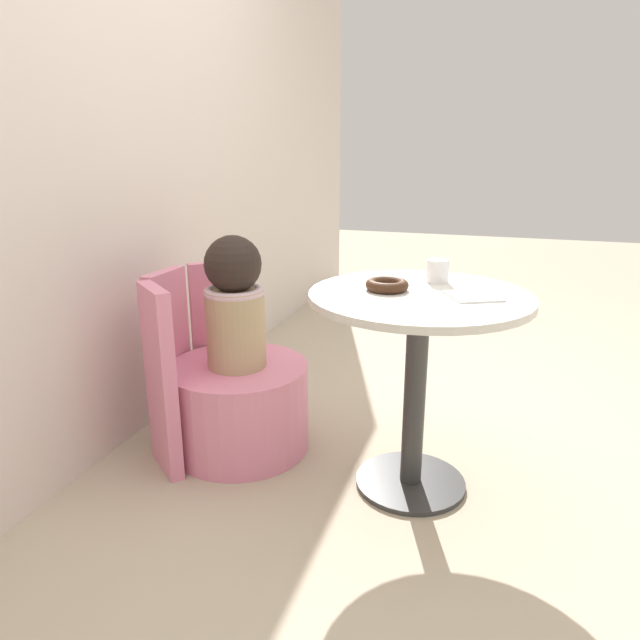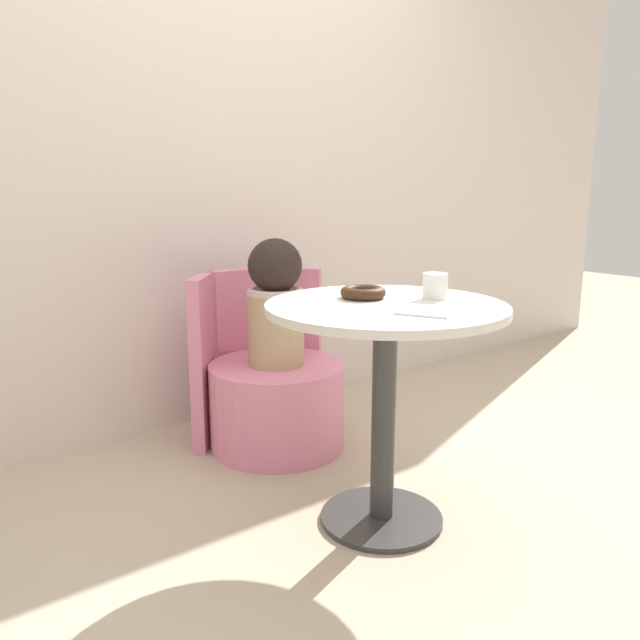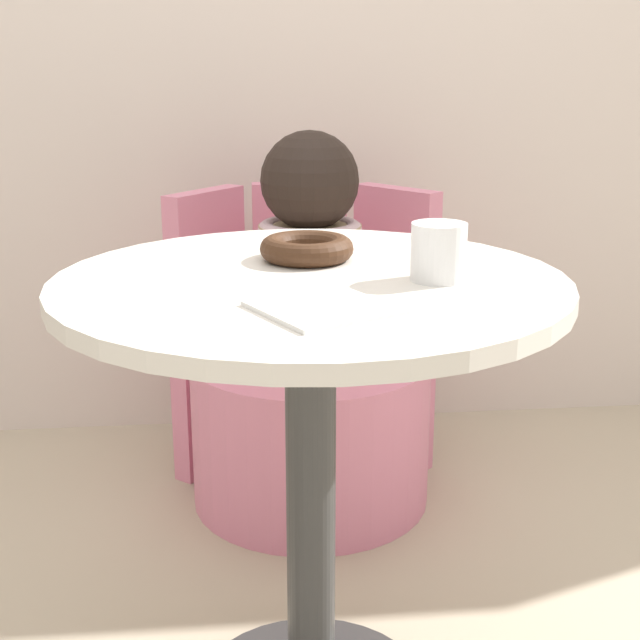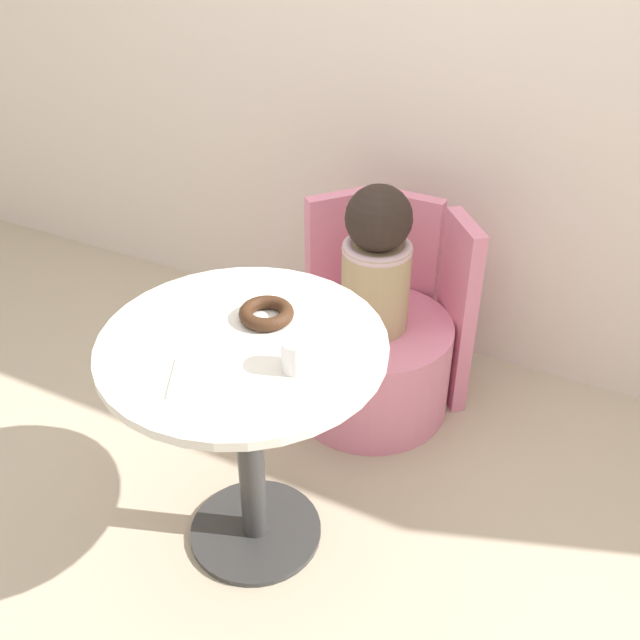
{
  "view_description": "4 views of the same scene",
  "coord_description": "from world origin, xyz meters",
  "px_view_note": "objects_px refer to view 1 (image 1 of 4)",
  "views": [
    {
      "loc": [
        -1.83,
        -0.28,
        1.14
      ],
      "look_at": [
        -0.05,
        0.29,
        0.57
      ],
      "focal_mm": 32.0,
      "sensor_mm": 36.0,
      "label": 1
    },
    {
      "loc": [
        -1.3,
        -1.35,
        1.03
      ],
      "look_at": [
        -0.03,
        0.31,
        0.58
      ],
      "focal_mm": 35.0,
      "sensor_mm": 36.0,
      "label": 2
    },
    {
      "loc": [
        -0.17,
        -1.22,
        0.99
      ],
      "look_at": [
        -0.01,
        0.36,
        0.51
      ],
      "focal_mm": 50.0,
      "sensor_mm": 36.0,
      "label": 3
    },
    {
      "loc": [
        0.77,
        -1.26,
        1.75
      ],
      "look_at": [
        -0.05,
        0.35,
        0.52
      ],
      "focal_mm": 42.0,
      "sensor_mm": 36.0,
      "label": 4
    }
  ],
  "objects_px": {
    "child_figure": "(234,303)",
    "cup": "(438,271)",
    "tub_chair": "(239,407)",
    "donut": "(387,285)",
    "round_table": "(417,344)"
  },
  "relations": [
    {
      "from": "tub_chair",
      "to": "child_figure",
      "type": "xyz_separation_m",
      "value": [
        -0.0,
        0.0,
        0.42
      ]
    },
    {
      "from": "child_figure",
      "to": "cup",
      "type": "distance_m",
      "value": 0.74
    },
    {
      "from": "child_figure",
      "to": "cup",
      "type": "relative_size",
      "value": 6.34
    },
    {
      "from": "child_figure",
      "to": "donut",
      "type": "distance_m",
      "value": 0.59
    },
    {
      "from": "donut",
      "to": "cup",
      "type": "relative_size",
      "value": 1.78
    },
    {
      "from": "child_figure",
      "to": "donut",
      "type": "relative_size",
      "value": 3.56
    },
    {
      "from": "round_table",
      "to": "child_figure",
      "type": "bearing_deg",
      "value": 85.06
    },
    {
      "from": "tub_chair",
      "to": "cup",
      "type": "distance_m",
      "value": 0.92
    },
    {
      "from": "child_figure",
      "to": "cup",
      "type": "bearing_deg",
      "value": -81.21
    },
    {
      "from": "round_table",
      "to": "cup",
      "type": "distance_m",
      "value": 0.27
    },
    {
      "from": "tub_chair",
      "to": "donut",
      "type": "height_order",
      "value": "donut"
    },
    {
      "from": "cup",
      "to": "round_table",
      "type": "bearing_deg",
      "value": 169.05
    },
    {
      "from": "child_figure",
      "to": "cup",
      "type": "xyz_separation_m",
      "value": [
        0.11,
        -0.72,
        0.15
      ]
    },
    {
      "from": "tub_chair",
      "to": "donut",
      "type": "bearing_deg",
      "value": -95.4
    },
    {
      "from": "child_figure",
      "to": "donut",
      "type": "bearing_deg",
      "value": -95.4
    }
  ]
}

